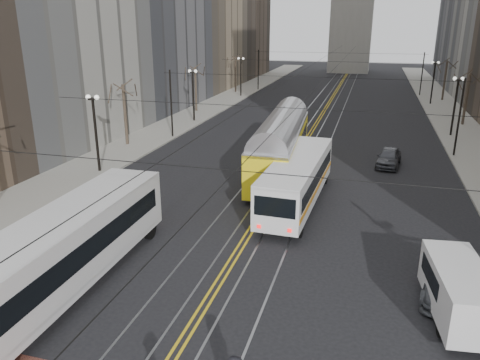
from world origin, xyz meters
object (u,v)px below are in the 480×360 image
Objects in this scene: cargo_van at (458,294)px; rear_bus at (297,182)px; sedan_grey at (389,157)px; sedan_parked at (448,278)px; streetcar at (281,149)px; transit_bus at (64,254)px.

rear_bus is at bearing 120.47° from cargo_van.
rear_bus is at bearing -111.23° from sedan_grey.
sedan_grey reaches higher than sedan_parked.
sedan_grey is at bearing 22.37° from streetcar.
rear_bus is 2.38× the size of cargo_van.
cargo_van is at bearing -76.51° from sedan_grey.
sedan_parked is (2.01, -18.66, -0.01)m from sedan_grey.
rear_bus is 2.40× the size of sedan_parked.
rear_bus is at bearing 57.01° from transit_bus.
streetcar is at bearing 114.52° from cargo_van.
sedan_parked is (7.70, -8.39, -0.81)m from rear_bus.
cargo_van is 1.16× the size of sedan_grey.
rear_bus is (2.30, -6.38, -0.28)m from streetcar.
streetcar is 19.44m from cargo_van.
streetcar is 1.31× the size of rear_bus.
sedan_grey is at bearing 63.56° from rear_bus.
streetcar reaches higher than cargo_van.
transit_bus reaches higher than sedan_parked.
streetcar is 3.63× the size of sedan_grey.
rear_bus is 2.77× the size of sedan_grey.
cargo_van is at bearing 7.16° from transit_bus.
sedan_parked is at bearing -76.10° from sedan_grey.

